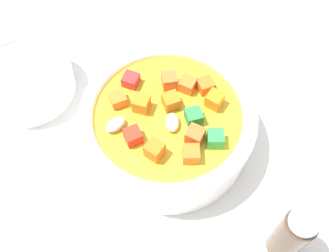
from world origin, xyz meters
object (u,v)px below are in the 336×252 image
at_px(spoon, 177,30).
at_px(side_bowl_small, 25,79).
at_px(soup_bowl_main, 168,124).
at_px(pepper_shaker, 293,233).

relative_size(spoon, side_bowl_small, 1.89).
height_order(soup_bowl_main, side_bowl_small, soup_bowl_main).
bearing_deg(spoon, side_bowl_small, 27.60).
relative_size(soup_bowl_main, spoon, 0.87).
xyz_separation_m(spoon, side_bowl_small, (0.15, 0.14, 0.02)).
xyz_separation_m(side_bowl_small, pepper_shaker, (-0.32, 0.11, 0.02)).
bearing_deg(side_bowl_small, pepper_shaker, 161.65).
relative_size(soup_bowl_main, pepper_shaker, 1.98).
bearing_deg(spoon, soup_bowl_main, 85.70).
height_order(spoon, pepper_shaker, pepper_shaker).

